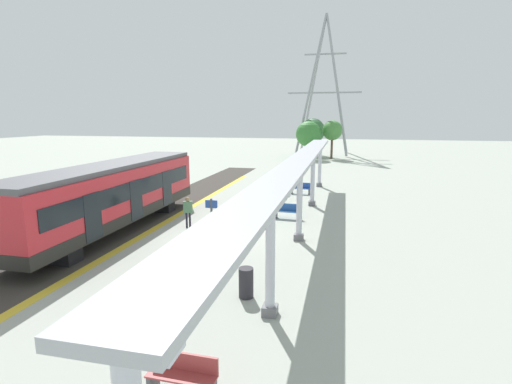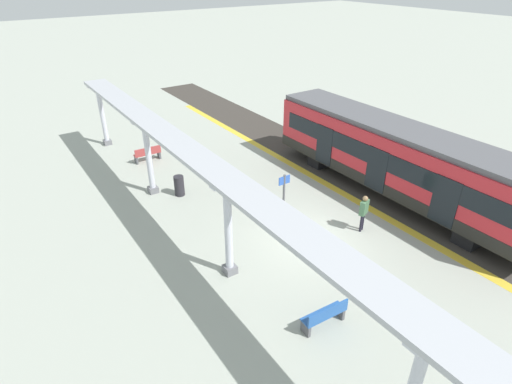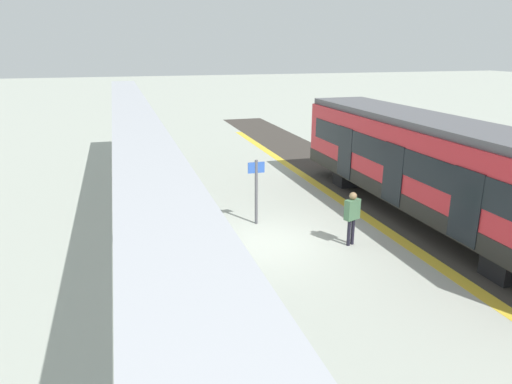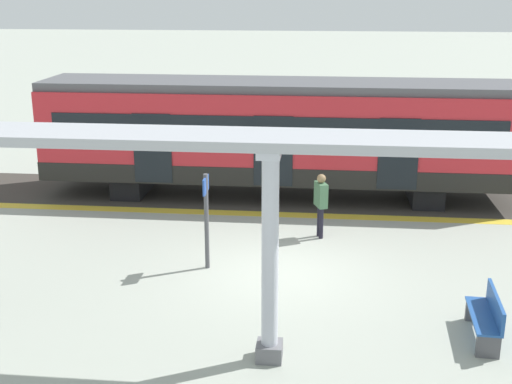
{
  "view_description": "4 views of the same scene",
  "coord_description": "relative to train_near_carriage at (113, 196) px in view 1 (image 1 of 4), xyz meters",
  "views": [
    {
      "loc": [
        5.64,
        -17.54,
        5.77
      ],
      "look_at": [
        0.79,
        3.57,
        1.54
      ],
      "focal_mm": 26.94,
      "sensor_mm": 36.0,
      "label": 1
    },
    {
      "loc": [
        9.51,
        10.25,
        9.87
      ],
      "look_at": [
        0.94,
        -2.32,
        1.41
      ],
      "focal_mm": 28.98,
      "sensor_mm": 36.0,
      "label": 2
    },
    {
      "loc": [
        4.15,
        12.44,
        5.7
      ],
      "look_at": [
        0.0,
        -1.52,
        1.17
      ],
      "focal_mm": 32.73,
      "sensor_mm": 36.0,
      "label": 3
    },
    {
      "loc": [
        13.78,
        0.84,
        6.06
      ],
      "look_at": [
        -1.37,
        -0.72,
        1.42
      ],
      "focal_mm": 47.07,
      "sensor_mm": 36.0,
      "label": 4
    }
  ],
  "objects": [
    {
      "name": "canopy_pillar_fifth",
      "position": [
        9.43,
        15.4,
        0.07
      ],
      "size": [
        1.1,
        0.44,
        3.74
      ],
      "color": "slate",
      "rests_on": "ground"
    },
    {
      "name": "tree_left_background",
      "position": [
        9.63,
        38.26,
        2.09
      ],
      "size": [
        2.77,
        2.77,
        5.34
      ],
      "color": "brown",
      "rests_on": "ground"
    },
    {
      "name": "bench_near_end",
      "position": [
        8.26,
        11.81,
        -1.39
      ],
      "size": [
        1.52,
        0.52,
        0.86
      ],
      "color": "#254CA3",
      "rests_on": "ground"
    },
    {
      "name": "canopy_pillar_third",
      "position": [
        9.43,
        0.58,
        0.07
      ],
      "size": [
        1.1,
        0.44,
        3.74
      ],
      "color": "slate",
      "rests_on": "ground"
    },
    {
      "name": "canopy_beam",
      "position": [
        9.43,
        0.66,
        1.99
      ],
      "size": [
        1.2,
        30.28,
        0.16
      ],
      "primitive_type": "cube",
      "color": "#A8AAB2",
      "rests_on": "canopy_pillar_nearest"
    },
    {
      "name": "passenger_waiting_near_edge",
      "position": [
        3.47,
        1.37,
        -0.8
      ],
      "size": [
        0.52,
        0.36,
        1.66
      ],
      "color": "black",
      "rests_on": "ground"
    },
    {
      "name": "bench_mid_platform",
      "position": [
        8.33,
        4.4,
        -1.39
      ],
      "size": [
        1.52,
        0.53,
        0.86
      ],
      "color": "#24529B",
      "rests_on": "ground"
    },
    {
      "name": "canopy_pillar_second",
      "position": [
        9.43,
        -6.68,
        0.07
      ],
      "size": [
        1.1,
        0.44,
        3.74
      ],
      "color": "slate",
      "rests_on": "ground"
    },
    {
      "name": "tree_centre_background",
      "position": [
        6.46,
        36.71,
        1.65
      ],
      "size": [
        3.49,
        3.49,
        5.24
      ],
      "color": "brown",
      "rests_on": "ground"
    },
    {
      "name": "train_near_carriage",
      "position": [
        0.0,
        0.0,
        0.0
      ],
      "size": [
        2.65,
        13.81,
        3.48
      ],
      "color": "red",
      "rests_on": "ground"
    },
    {
      "name": "canopy_pillar_fourth",
      "position": [
        9.43,
        8.09,
        0.07
      ],
      "size": [
        1.1,
        0.44,
        3.74
      ],
      "color": "slate",
      "rests_on": "ground"
    },
    {
      "name": "trackbed",
      "position": [
        -0.01,
        0.55,
        -1.83
      ],
      "size": [
        3.2,
        50.14,
        0.01
      ],
      "primitive_type": "cube",
      "color": "#38332D",
      "rests_on": "ground"
    },
    {
      "name": "platform_info_sign",
      "position": [
        5.68,
        -1.14,
        -0.5
      ],
      "size": [
        0.56,
        0.1,
        2.2
      ],
      "color": "#4C4C51",
      "rests_on": "ground"
    },
    {
      "name": "trash_bin",
      "position": [
        8.46,
        -5.72,
        -1.33
      ],
      "size": [
        0.48,
        0.48,
        1.0
      ],
      "primitive_type": "cylinder",
      "color": "#26252A",
      "rests_on": "ground"
    },
    {
      "name": "electricity_pylon",
      "position": [
        7.95,
        44.89,
        8.79
      ],
      "size": [
        11.2,
        7.95,
        20.92
      ],
      "color": "#93969B",
      "rests_on": "ground"
    },
    {
      "name": "bench_far_end",
      "position": [
        8.26,
        -10.31,
        -1.39
      ],
      "size": [
        1.51,
        0.48,
        0.86
      ],
      "color": "#9D3737",
      "rests_on": "ground"
    },
    {
      "name": "tree_right_background",
      "position": [
        6.61,
        41.93,
        1.89
      ],
      "size": [
        3.71,
        3.71,
        5.59
      ],
      "color": "brown",
      "rests_on": "ground"
    },
    {
      "name": "tactile_edge_strip",
      "position": [
        1.81,
        0.55,
        -1.83
      ],
      "size": [
        0.44,
        38.14,
        0.01
      ],
      "primitive_type": "cube",
      "color": "gold",
      "rests_on": "ground"
    },
    {
      "name": "ground_plane",
      "position": [
        5.74,
        0.55,
        -1.83
      ],
      "size": [
        176.0,
        176.0,
        0.0
      ],
      "primitive_type": "plane",
      "color": "#9DA397"
    }
  ]
}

